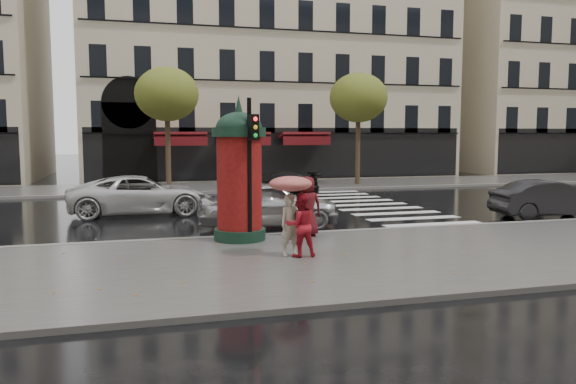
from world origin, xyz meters
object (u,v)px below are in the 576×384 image
object	(u,v)px
car_black	(274,185)
traffic_light	(251,156)
woman_red	(301,225)
car_silver	(268,204)
car_darkgrey	(550,199)
man_burgundy	(307,206)
car_white	(141,195)
woman_umbrella	(291,202)
morris_column	(239,171)

from	to	relation	value
car_black	traffic_light	bearing A→B (deg)	-15.26
car_black	woman_red	bearing A→B (deg)	-9.73
car_silver	car_darkgrey	bearing A→B (deg)	-88.93
woman_red	man_burgundy	world-z (taller)	man_burgundy
car_silver	car_white	xyz separation A→B (m)	(-3.98, 4.26, -0.04)
man_burgundy	car_darkgrey	world-z (taller)	man_burgundy
traffic_light	man_burgundy	bearing A→B (deg)	20.59
man_burgundy	car_darkgrey	size ratio (longest dim) A/B	0.42
car_white	traffic_light	bearing A→B (deg)	-160.90
car_silver	car_darkgrey	xyz separation A→B (m)	(10.49, -0.64, -0.10)
woman_umbrella	traffic_light	size ratio (longest dim) A/B	0.51
man_burgundy	car_black	size ratio (longest dim) A/B	0.40
car_darkgrey	morris_column	bearing A→B (deg)	105.68
car_silver	woman_red	bearing A→B (deg)	-179.92
traffic_light	morris_column	bearing A→B (deg)	106.22
man_burgundy	car_silver	world-z (taller)	man_burgundy
traffic_light	car_darkgrey	bearing A→B (deg)	11.93
woman_umbrella	woman_red	distance (m)	0.62
car_silver	car_black	bearing A→B (deg)	-10.80
car_white	car_darkgrey	bearing A→B (deg)	-110.22
car_darkgrey	car_white	bearing A→B (deg)	78.36
car_darkgrey	woman_umbrella	bearing A→B (deg)	117.76
car_silver	car_black	xyz separation A→B (m)	(2.35, 8.55, -0.16)
car_black	car_silver	bearing A→B (deg)	-13.67
car_white	car_black	xyz separation A→B (m)	(6.33, 4.29, -0.12)
woman_red	traffic_light	xyz separation A→B (m)	(-0.81, 1.91, 1.60)
man_burgundy	traffic_light	size ratio (longest dim) A/B	0.45
woman_red	morris_column	distance (m)	3.00
traffic_light	car_silver	distance (m)	3.74
traffic_light	car_darkgrey	distance (m)	12.09
woman_umbrella	car_white	bearing A→B (deg)	110.46
woman_umbrella	morris_column	size ratio (longest dim) A/B	0.50
woman_umbrella	car_silver	distance (m)	4.90
car_silver	man_burgundy	bearing A→B (deg)	-162.04
traffic_light	car_black	size ratio (longest dim) A/B	0.90
woman_umbrella	car_silver	world-z (taller)	woman_umbrella
man_burgundy	car_white	bearing A→B (deg)	-55.50
woman_umbrella	traffic_light	xyz separation A→B (m)	(-0.62, 1.71, 1.04)
woman_red	car_black	size ratio (longest dim) A/B	0.35
traffic_light	car_black	distance (m)	12.33
man_burgundy	car_silver	size ratio (longest dim) A/B	0.38
man_burgundy	car_darkgrey	xyz separation A→B (m)	(9.91, 1.80, -0.30)
woman_red	car_darkgrey	world-z (taller)	woman_red
car_darkgrey	woman_red	bearing A→B (deg)	118.99
car_silver	car_white	bearing A→B (deg)	47.57
traffic_light	woman_red	bearing A→B (deg)	-66.91
car_silver	car_darkgrey	distance (m)	10.51
woman_red	car_white	distance (m)	9.95
woman_red	car_black	bearing A→B (deg)	-99.69
traffic_light	woman_umbrella	bearing A→B (deg)	-70.16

